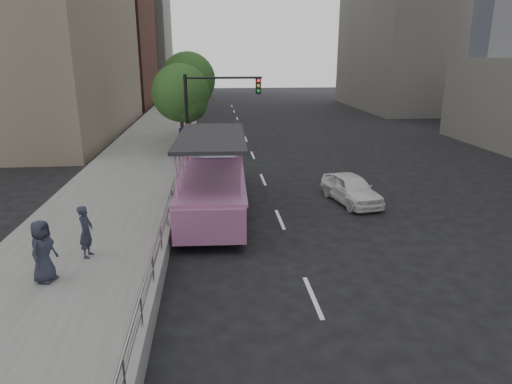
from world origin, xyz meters
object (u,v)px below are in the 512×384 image
Objects in this scene: parking_sign at (182,150)px; car at (351,189)px; pedestrian_near at (86,232)px; traffic_signal at (209,106)px; street_tree_far at (189,82)px; duck_boat at (214,179)px; street_tree_near at (182,95)px; pedestrian_far at (43,251)px.

car is at bearing -23.84° from parking_sign.
car is at bearing -55.50° from pedestrian_near.
street_tree_far is at bearing 98.43° from traffic_signal.
duck_boat is 10.50m from street_tree_near.
parking_sign reaches higher than pedestrian_near.
car is 11.10m from pedestrian_near.
pedestrian_near is at bearing -7.55° from pedestrian_far.
duck_boat is 5.92m from car.
pedestrian_far is at bearing -99.39° from street_tree_near.
traffic_signal is (-0.18, 6.59, 2.29)m from duck_boat.
street_tree_far reaches higher than pedestrian_near.
pedestrian_near is 0.25× the size of street_tree_far.
street_tree_far reaches higher than duck_boat.
duck_boat reaches higher than car.
duck_boat reaches higher than pedestrian_far.
parking_sign is 0.45× the size of street_tree_far.
pedestrian_near is 0.93× the size of pedestrian_far.
duck_boat reaches higher than parking_sign.
pedestrian_far is at bearing -158.38° from car.
street_tree_near is (2.06, 15.39, 2.72)m from pedestrian_near.
duck_boat is 8.25m from pedestrian_far.
duck_boat is 3.56m from parking_sign.
pedestrian_far is at bearing -97.45° from street_tree_far.
traffic_signal is 3.80m from street_tree_near.
traffic_signal is 0.91× the size of street_tree_near.
duck_boat is 3.42× the size of parking_sign.
traffic_signal reaches higher than car.
street_tree_far is at bearing 90.47° from parking_sign.
parking_sign is at bearing -89.53° from street_tree_far.
traffic_signal is at bearing 0.31° from pedestrian_far.
car is 0.57× the size of street_tree_far.
duck_boat is 1.73× the size of street_tree_near.
car is 8.14m from parking_sign.
pedestrian_near is 0.56× the size of parking_sign.
car is at bearing -47.61° from traffic_signal.
street_tree_near is at bearing -91.91° from street_tree_far.
car is at bearing -0.67° from duck_boat.
parking_sign is at bearing -87.45° from street_tree_near.
street_tree_far is at bearing -0.13° from pedestrian_near.
duck_boat is 5.72× the size of pedestrian_far.
pedestrian_near is at bearing -97.64° from street_tree_near.
pedestrian_near reaches higher than car.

